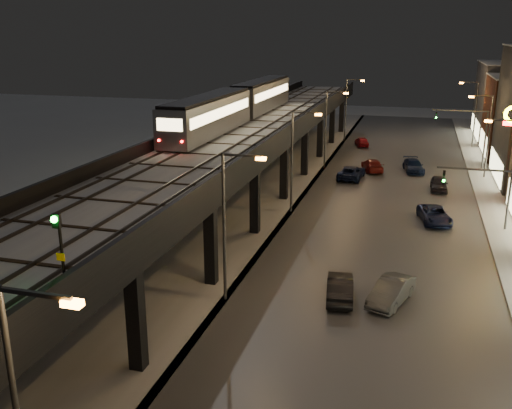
# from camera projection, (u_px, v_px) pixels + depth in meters

# --- Properties ---
(road_surface) EXTENTS (17.00, 120.00, 0.06)m
(road_surface) POSITION_uv_depth(u_px,v_px,m) (388.00, 207.00, 52.24)
(road_surface) COLOR #46474D
(road_surface) RESTS_ON ground
(sidewalk_right) EXTENTS (4.00, 120.00, 0.14)m
(sidewalk_right) POSITION_uv_depth(u_px,v_px,m) (505.00, 216.00, 49.60)
(sidewalk_right) COLOR #9FA1A8
(sidewalk_right) RESTS_ON ground
(under_viaduct_pavement) EXTENTS (11.00, 120.00, 0.06)m
(under_viaduct_pavement) POSITION_uv_depth(u_px,v_px,m) (247.00, 196.00, 55.79)
(under_viaduct_pavement) COLOR #9FA1A8
(under_viaduct_pavement) RESTS_ON ground
(elevated_viaduct) EXTENTS (9.00, 100.00, 6.30)m
(elevated_viaduct) POSITION_uv_depth(u_px,v_px,m) (236.00, 145.00, 51.27)
(elevated_viaduct) COLOR black
(elevated_viaduct) RESTS_ON ground
(viaduct_trackbed) EXTENTS (8.40, 100.00, 0.32)m
(viaduct_trackbed) POSITION_uv_depth(u_px,v_px,m) (237.00, 137.00, 51.17)
(viaduct_trackbed) COLOR #B2B7C1
(viaduct_trackbed) RESTS_ON elevated_viaduct
(viaduct_parapet_streetside) EXTENTS (0.30, 100.00, 1.10)m
(viaduct_parapet_streetside) POSITION_uv_depth(u_px,v_px,m) (284.00, 134.00, 49.91)
(viaduct_parapet_streetside) COLOR black
(viaduct_parapet_streetside) RESTS_ON elevated_viaduct
(viaduct_parapet_far) EXTENTS (0.30, 100.00, 1.10)m
(viaduct_parapet_far) POSITION_uv_depth(u_px,v_px,m) (192.00, 129.00, 52.20)
(viaduct_parapet_far) COLOR black
(viaduct_parapet_far) RESTS_ON elevated_viaduct
(streetlight_left_0) EXTENTS (2.57, 0.28, 9.00)m
(streetlight_left_0) POSITION_uv_depth(u_px,v_px,m) (24.00, 409.00, 16.01)
(streetlight_left_0) COLOR #38383A
(streetlight_left_0) RESTS_ON ground
(streetlight_left_1) EXTENTS (2.57, 0.28, 9.00)m
(streetlight_left_1) POSITION_uv_depth(u_px,v_px,m) (228.00, 217.00, 32.57)
(streetlight_left_1) COLOR #38383A
(streetlight_left_1) RESTS_ON ground
(streetlight_left_2) EXTENTS (2.57, 0.28, 9.00)m
(streetlight_left_2) POSITION_uv_depth(u_px,v_px,m) (295.00, 155.00, 49.14)
(streetlight_left_2) COLOR #38383A
(streetlight_left_2) RESTS_ON ground
(streetlight_right_2) EXTENTS (2.56, 0.28, 9.00)m
(streetlight_right_2) POSITION_uv_depth(u_px,v_px,m) (509.00, 167.00, 44.62)
(streetlight_right_2) COLOR #38383A
(streetlight_right_2) RESTS_ON ground
(streetlight_left_3) EXTENTS (2.57, 0.28, 9.00)m
(streetlight_left_3) POSITION_uv_depth(u_px,v_px,m) (328.00, 124.00, 65.70)
(streetlight_left_3) COLOR #38383A
(streetlight_left_3) RESTS_ON ground
(streetlight_right_3) EXTENTS (2.56, 0.28, 9.00)m
(streetlight_right_3) POSITION_uv_depth(u_px,v_px,m) (487.00, 131.00, 61.19)
(streetlight_right_3) COLOR #38383A
(streetlight_right_3) RESTS_ON ground
(streetlight_left_4) EXTENTS (2.57, 0.28, 9.00)m
(streetlight_left_4) POSITION_uv_depth(u_px,v_px,m) (348.00, 105.00, 82.26)
(streetlight_left_4) COLOR #38383A
(streetlight_left_4) RESTS_ON ground
(streetlight_right_4) EXTENTS (2.56, 0.28, 9.00)m
(streetlight_right_4) POSITION_uv_depth(u_px,v_px,m) (474.00, 110.00, 77.75)
(streetlight_right_4) COLOR #38383A
(streetlight_right_4) RESTS_ON ground
(traffic_light_rig_a) EXTENTS (6.10, 0.34, 7.00)m
(traffic_light_rig_a) POSITION_uv_depth(u_px,v_px,m) (512.00, 208.00, 36.79)
(traffic_light_rig_a) COLOR #38383A
(traffic_light_rig_a) RESTS_ON ground
(traffic_light_rig_b) EXTENTS (6.10, 0.34, 7.00)m
(traffic_light_rig_b) POSITION_uv_depth(u_px,v_px,m) (475.00, 133.00, 64.39)
(traffic_light_rig_b) COLOR #38383A
(traffic_light_rig_b) RESTS_ON ground
(subway_train) EXTENTS (2.83, 34.68, 3.38)m
(subway_train) POSITION_uv_depth(u_px,v_px,m) (239.00, 103.00, 59.06)
(subway_train) COLOR gray
(subway_train) RESTS_ON viaduct_trackbed
(rail_signal) EXTENTS (0.32, 0.42, 2.80)m
(rail_signal) POSITION_uv_depth(u_px,v_px,m) (59.00, 236.00, 19.76)
(rail_signal) COLOR black
(rail_signal) RESTS_ON viaduct_trackbed
(car_near_white) EXTENTS (2.09, 4.53, 1.44)m
(car_near_white) POSITION_uv_depth(u_px,v_px,m) (340.00, 288.00, 34.07)
(car_near_white) COLOR black
(car_near_white) RESTS_ON ground
(car_mid_silver) EXTENTS (2.76, 5.35, 1.44)m
(car_mid_silver) POSITION_uv_depth(u_px,v_px,m) (351.00, 173.00, 61.94)
(car_mid_silver) COLOR black
(car_mid_silver) RESTS_ON ground
(car_mid_dark) EXTENTS (3.13, 5.12, 1.39)m
(car_mid_dark) POSITION_uv_depth(u_px,v_px,m) (372.00, 166.00, 65.39)
(car_mid_dark) COLOR maroon
(car_mid_dark) RESTS_ON ground
(car_far_white) EXTENTS (2.53, 4.13, 1.31)m
(car_far_white) POSITION_uv_depth(u_px,v_px,m) (362.00, 142.00, 79.71)
(car_far_white) COLOR maroon
(car_far_white) RESTS_ON ground
(car_onc_silver) EXTENTS (2.80, 4.65, 1.45)m
(car_onc_silver) POSITION_uv_depth(u_px,v_px,m) (391.00, 292.00, 33.52)
(car_onc_silver) COLOR #3E4248
(car_onc_silver) RESTS_ON ground
(car_onc_dark) EXTENTS (3.18, 5.17, 1.34)m
(car_onc_dark) POSITION_uv_depth(u_px,v_px,m) (435.00, 215.00, 47.72)
(car_onc_dark) COLOR #121A40
(car_onc_dark) RESTS_ON ground
(car_onc_white) EXTENTS (2.81, 5.06, 1.39)m
(car_onc_white) POSITION_uv_depth(u_px,v_px,m) (413.00, 166.00, 65.03)
(car_onc_white) COLOR #0F1A3E
(car_onc_white) RESTS_ON ground
(car_onc_red) EXTENTS (1.70, 4.10, 1.39)m
(car_onc_red) POSITION_uv_depth(u_px,v_px,m) (439.00, 184.00, 57.43)
(car_onc_red) COLOR black
(car_onc_red) RESTS_ON ground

